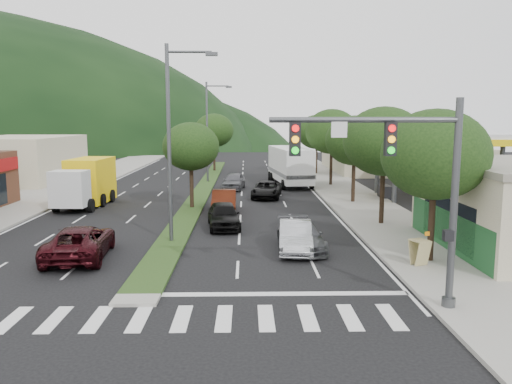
{
  "coord_description": "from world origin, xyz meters",
  "views": [
    {
      "loc": [
        3.86,
        -17.25,
        6.31
      ],
      "look_at": [
        4.43,
        10.26,
        2.31
      ],
      "focal_mm": 35.0,
      "sensor_mm": 36.0,
      "label": 1
    }
  ],
  "objects_px": {
    "sedan_silver": "(295,236)",
    "a_frame_sign": "(420,250)",
    "box_truck": "(87,184)",
    "tree_med_far": "(214,130)",
    "streetlight_mid": "(209,127)",
    "car_queue_a": "(224,215)",
    "tree_r_c": "(354,141)",
    "streetlight_near": "(173,134)",
    "car_queue_e": "(234,181)",
    "tree_r_a": "(435,155)",
    "tree_med_near": "(191,147)",
    "car_queue_c": "(224,201)",
    "car_queue_d": "(267,190)",
    "suv_maroon": "(80,242)",
    "traffic_signal": "(408,172)",
    "tree_r_d": "(332,132)",
    "motorhome": "(290,165)",
    "tree_r_e": "(317,132)",
    "car_queue_b": "(301,236)",
    "tree_r_b": "(384,141)"
  },
  "relations": [
    {
      "from": "motorhome",
      "to": "streetlight_near",
      "type": "bearing_deg",
      "value": -116.07
    },
    {
      "from": "tree_r_d",
      "to": "a_frame_sign",
      "type": "height_order",
      "value": "tree_r_d"
    },
    {
      "from": "streetlight_near",
      "to": "traffic_signal",
      "type": "bearing_deg",
      "value": -47.23
    },
    {
      "from": "streetlight_near",
      "to": "box_truck",
      "type": "height_order",
      "value": "streetlight_near"
    },
    {
      "from": "streetlight_mid",
      "to": "suv_maroon",
      "type": "relative_size",
      "value": 1.83
    },
    {
      "from": "car_queue_a",
      "to": "car_queue_b",
      "type": "relative_size",
      "value": 0.96
    },
    {
      "from": "car_queue_c",
      "to": "tree_r_e",
      "type": "bearing_deg",
      "value": 66.73
    },
    {
      "from": "tree_r_a",
      "to": "tree_med_far",
      "type": "distance_m",
      "value": 41.76
    },
    {
      "from": "sedan_silver",
      "to": "car_queue_d",
      "type": "bearing_deg",
      "value": 96.52
    },
    {
      "from": "sedan_silver",
      "to": "car_queue_d",
      "type": "relative_size",
      "value": 0.91
    },
    {
      "from": "car_queue_c",
      "to": "motorhome",
      "type": "relative_size",
      "value": 0.48
    },
    {
      "from": "streetlight_mid",
      "to": "box_truck",
      "type": "distance_m",
      "value": 16.35
    },
    {
      "from": "car_queue_e",
      "to": "traffic_signal",
      "type": "bearing_deg",
      "value": -71.28
    },
    {
      "from": "tree_r_c",
      "to": "suv_maroon",
      "type": "height_order",
      "value": "tree_r_c"
    },
    {
      "from": "tree_r_d",
      "to": "tree_med_far",
      "type": "relative_size",
      "value": 1.03
    },
    {
      "from": "suv_maroon",
      "to": "motorhome",
      "type": "relative_size",
      "value": 0.56
    },
    {
      "from": "traffic_signal",
      "to": "motorhome",
      "type": "bearing_deg",
      "value": 91.54
    },
    {
      "from": "tree_r_b",
      "to": "car_queue_a",
      "type": "xyz_separation_m",
      "value": [
        -9.45,
        -0.5,
        -4.28
      ]
    },
    {
      "from": "tree_r_c",
      "to": "sedan_silver",
      "type": "bearing_deg",
      "value": -112.6
    },
    {
      "from": "car_queue_d",
      "to": "motorhome",
      "type": "height_order",
      "value": "motorhome"
    },
    {
      "from": "streetlight_mid",
      "to": "tree_med_far",
      "type": "bearing_deg",
      "value": 91.07
    },
    {
      "from": "streetlight_mid",
      "to": "car_queue_e",
      "type": "xyz_separation_m",
      "value": [
        2.57,
        -5.12,
        -4.83
      ]
    },
    {
      "from": "tree_r_d",
      "to": "tree_r_e",
      "type": "height_order",
      "value": "tree_r_d"
    },
    {
      "from": "tree_med_near",
      "to": "sedan_silver",
      "type": "height_order",
      "value": "tree_med_near"
    },
    {
      "from": "sedan_silver",
      "to": "car_queue_d",
      "type": "distance_m",
      "value": 16.7
    },
    {
      "from": "tree_r_e",
      "to": "tree_med_far",
      "type": "distance_m",
      "value": 12.65
    },
    {
      "from": "car_queue_a",
      "to": "a_frame_sign",
      "type": "relative_size",
      "value": 2.97
    },
    {
      "from": "tree_med_far",
      "to": "streetlight_mid",
      "type": "relative_size",
      "value": 0.69
    },
    {
      "from": "car_queue_e",
      "to": "tree_med_far",
      "type": "bearing_deg",
      "value": 106.5
    },
    {
      "from": "sedan_silver",
      "to": "a_frame_sign",
      "type": "distance_m",
      "value": 5.81
    },
    {
      "from": "streetlight_near",
      "to": "suv_maroon",
      "type": "distance_m",
      "value": 6.85
    },
    {
      "from": "traffic_signal",
      "to": "tree_r_d",
      "type": "relative_size",
      "value": 0.98
    },
    {
      "from": "traffic_signal",
      "to": "car_queue_b",
      "type": "bearing_deg",
      "value": 107.08
    },
    {
      "from": "tree_med_near",
      "to": "car_queue_c",
      "type": "distance_m",
      "value": 4.61
    },
    {
      "from": "streetlight_near",
      "to": "a_frame_sign",
      "type": "bearing_deg",
      "value": -23.23
    },
    {
      "from": "tree_r_e",
      "to": "sedan_silver",
      "type": "xyz_separation_m",
      "value": [
        -5.75,
        -33.81,
        -4.17
      ]
    },
    {
      "from": "streetlight_near",
      "to": "motorhome",
      "type": "bearing_deg",
      "value": 70.91
    },
    {
      "from": "car_queue_b",
      "to": "box_truck",
      "type": "height_order",
      "value": "box_truck"
    },
    {
      "from": "sedan_silver",
      "to": "box_truck",
      "type": "height_order",
      "value": "box_truck"
    },
    {
      "from": "traffic_signal",
      "to": "tree_r_a",
      "type": "height_order",
      "value": "traffic_signal"
    },
    {
      "from": "tree_r_c",
      "to": "streetlight_near",
      "type": "relative_size",
      "value": 0.65
    },
    {
      "from": "tree_r_e",
      "to": "suv_maroon",
      "type": "distance_m",
      "value": 38.45
    },
    {
      "from": "tree_r_a",
      "to": "suv_maroon",
      "type": "height_order",
      "value": "tree_r_a"
    },
    {
      "from": "car_queue_b",
      "to": "suv_maroon",
      "type": "bearing_deg",
      "value": -178.06
    },
    {
      "from": "sedan_silver",
      "to": "a_frame_sign",
      "type": "xyz_separation_m",
      "value": [
        5.01,
        -2.94,
        0.09
      ]
    },
    {
      "from": "streetlight_near",
      "to": "suv_maroon",
      "type": "height_order",
      "value": "streetlight_near"
    },
    {
      "from": "tree_med_near",
      "to": "car_queue_a",
      "type": "relative_size",
      "value": 1.36
    },
    {
      "from": "tree_r_d",
      "to": "streetlight_near",
      "type": "distance_m",
      "value": 24.97
    },
    {
      "from": "car_queue_d",
      "to": "tree_med_near",
      "type": "bearing_deg",
      "value": -131.37
    },
    {
      "from": "tree_med_near",
      "to": "car_queue_c",
      "type": "height_order",
      "value": "tree_med_near"
    }
  ]
}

